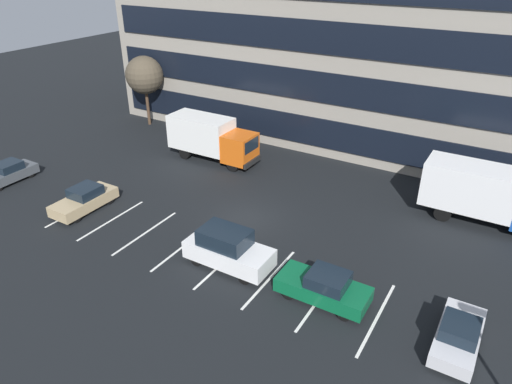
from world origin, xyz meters
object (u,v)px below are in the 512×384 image
(box_truck_blue, at_px, (486,193))
(suv_white, at_px, (228,249))
(box_truck_orange, at_px, (211,137))
(sedan_forest, at_px, (324,287))
(sedan_silver, at_px, (459,335))
(bare_tree, at_px, (144,75))
(sedan_charcoal, at_px, (8,173))
(sedan_tan, at_px, (85,199))

(box_truck_blue, bearing_deg, suv_white, -132.97)
(box_truck_orange, bearing_deg, box_truck_blue, 2.01)
(box_truck_orange, height_order, sedan_forest, box_truck_orange)
(box_truck_blue, bearing_deg, box_truck_orange, -177.99)
(suv_white, height_order, sedan_forest, suv_white)
(sedan_silver, xyz_separation_m, suv_white, (-11.45, -0.14, 0.35))
(bare_tree, bearing_deg, sedan_charcoal, -91.11)
(suv_white, relative_size, sedan_charcoal, 1.17)
(sedan_forest, bearing_deg, sedan_tan, 179.28)
(sedan_silver, relative_size, suv_white, 0.85)
(box_truck_orange, height_order, bare_tree, bare_tree)
(sedan_tan, bearing_deg, box_truck_blue, 27.29)
(box_truck_blue, height_order, sedan_charcoal, box_truck_blue)
(sedan_tan, bearing_deg, sedan_charcoal, -179.61)
(box_truck_blue, xyz_separation_m, bare_tree, (-29.51, 3.02, 2.65))
(sedan_charcoal, bearing_deg, suv_white, -0.59)
(sedan_silver, relative_size, sedan_tan, 0.93)
(box_truck_orange, relative_size, sedan_charcoal, 1.82)
(sedan_tan, relative_size, sedan_charcoal, 1.06)
(sedan_charcoal, bearing_deg, box_truck_blue, 20.88)
(suv_white, distance_m, sedan_charcoal, 19.03)
(suv_white, height_order, sedan_tan, suv_white)
(sedan_forest, distance_m, sedan_charcoal, 24.45)
(box_truck_blue, bearing_deg, sedan_charcoal, -159.12)
(suv_white, xyz_separation_m, sedan_forest, (5.43, 0.04, -0.28))
(sedan_silver, xyz_separation_m, bare_tree, (-30.19, 14.44, 3.97))
(box_truck_blue, relative_size, sedan_silver, 1.92)
(sedan_silver, distance_m, suv_white, 11.45)
(suv_white, distance_m, bare_tree, 24.02)
(suv_white, relative_size, sedan_tan, 1.10)
(box_truck_orange, relative_size, suv_white, 1.55)
(sedan_silver, distance_m, sedan_forest, 6.02)
(sedan_tan, height_order, sedan_charcoal, sedan_tan)
(sedan_silver, height_order, sedan_charcoal, sedan_charcoal)
(bare_tree, bearing_deg, box_truck_blue, -5.84)
(sedan_silver, xyz_separation_m, sedan_forest, (-6.02, -0.10, 0.07))
(sedan_charcoal, distance_m, bare_tree, 14.92)
(box_truck_blue, distance_m, suv_white, 15.83)
(suv_white, relative_size, sedan_forest, 1.06)
(box_truck_orange, distance_m, sedan_silver, 22.98)
(sedan_forest, xyz_separation_m, bare_tree, (-24.17, 14.54, 3.90))
(sedan_forest, relative_size, sedan_tan, 1.04)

